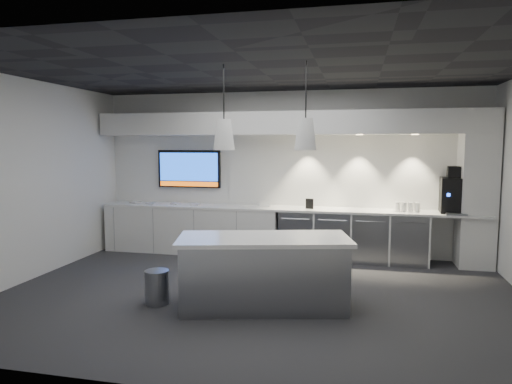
% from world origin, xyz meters
% --- Properties ---
extents(floor, '(7.00, 7.00, 0.00)m').
position_xyz_m(floor, '(0.00, 0.00, 0.00)').
color(floor, '#303032').
rests_on(floor, ground).
extents(ceiling, '(7.00, 7.00, 0.00)m').
position_xyz_m(ceiling, '(0.00, 0.00, 3.00)').
color(ceiling, black).
rests_on(ceiling, wall_back).
extents(wall_back, '(7.00, 0.00, 7.00)m').
position_xyz_m(wall_back, '(0.00, 2.50, 1.50)').
color(wall_back, white).
rests_on(wall_back, floor).
extents(wall_front, '(7.00, 0.00, 7.00)m').
position_xyz_m(wall_front, '(0.00, -2.50, 1.50)').
color(wall_front, white).
rests_on(wall_front, floor).
extents(wall_left, '(0.00, 7.00, 7.00)m').
position_xyz_m(wall_left, '(-3.50, 0.00, 1.50)').
color(wall_left, white).
rests_on(wall_left, floor).
extents(back_counter, '(6.80, 0.65, 0.04)m').
position_xyz_m(back_counter, '(0.00, 2.17, 0.88)').
color(back_counter, white).
rests_on(back_counter, left_base_cabinets).
extents(left_base_cabinets, '(3.30, 0.63, 0.86)m').
position_xyz_m(left_base_cabinets, '(-1.75, 2.17, 0.43)').
color(left_base_cabinets, white).
rests_on(left_base_cabinets, floor).
extents(fridge_unit_a, '(0.60, 0.61, 0.85)m').
position_xyz_m(fridge_unit_a, '(0.25, 2.17, 0.42)').
color(fridge_unit_a, gray).
rests_on(fridge_unit_a, floor).
extents(fridge_unit_b, '(0.60, 0.61, 0.85)m').
position_xyz_m(fridge_unit_b, '(0.88, 2.17, 0.42)').
color(fridge_unit_b, gray).
rests_on(fridge_unit_b, floor).
extents(fridge_unit_c, '(0.60, 0.61, 0.85)m').
position_xyz_m(fridge_unit_c, '(1.51, 2.17, 0.42)').
color(fridge_unit_c, gray).
rests_on(fridge_unit_c, floor).
extents(fridge_unit_d, '(0.60, 0.61, 0.85)m').
position_xyz_m(fridge_unit_d, '(2.14, 2.17, 0.42)').
color(fridge_unit_d, gray).
rests_on(fridge_unit_d, floor).
extents(backsplash, '(4.60, 0.03, 1.30)m').
position_xyz_m(backsplash, '(1.20, 2.48, 1.55)').
color(backsplash, white).
rests_on(backsplash, wall_back).
extents(soffit, '(6.90, 0.60, 0.40)m').
position_xyz_m(soffit, '(0.00, 2.20, 2.40)').
color(soffit, white).
rests_on(soffit, wall_back).
extents(column, '(0.55, 0.55, 2.60)m').
position_xyz_m(column, '(3.20, 2.20, 1.30)').
color(column, white).
rests_on(column, floor).
extents(wall_tv, '(1.25, 0.07, 0.72)m').
position_xyz_m(wall_tv, '(-1.90, 2.45, 1.56)').
color(wall_tv, black).
rests_on(wall_tv, wall_back).
extents(island, '(2.26, 1.38, 0.89)m').
position_xyz_m(island, '(0.17, -0.43, 0.45)').
color(island, gray).
rests_on(island, floor).
extents(bin, '(0.39, 0.39, 0.43)m').
position_xyz_m(bin, '(-1.19, -0.61, 0.22)').
color(bin, gray).
rests_on(bin, floor).
extents(coffee_machine, '(0.46, 0.62, 0.77)m').
position_xyz_m(coffee_machine, '(2.85, 2.20, 1.22)').
color(coffee_machine, black).
rests_on(coffee_machine, back_counter).
extents(sign_black, '(0.14, 0.05, 0.18)m').
position_xyz_m(sign_black, '(0.47, 2.12, 0.99)').
color(sign_black, black).
rests_on(sign_black, back_counter).
extents(sign_white, '(0.18, 0.05, 0.14)m').
position_xyz_m(sign_white, '(-0.35, 2.13, 0.97)').
color(sign_white, white).
rests_on(sign_white, back_counter).
extents(cup_cluster, '(0.40, 0.18, 0.16)m').
position_xyz_m(cup_cluster, '(2.11, 2.15, 0.98)').
color(cup_cluster, white).
rests_on(cup_cluster, back_counter).
extents(tray_a, '(0.19, 0.19, 0.02)m').
position_xyz_m(tray_a, '(-2.91, 2.17, 0.91)').
color(tray_a, '#B8B8B8').
rests_on(tray_a, back_counter).
extents(tray_b, '(0.19, 0.19, 0.02)m').
position_xyz_m(tray_b, '(-2.57, 2.10, 0.91)').
color(tray_b, '#B8B8B8').
rests_on(tray_b, back_counter).
extents(tray_c, '(0.20, 0.20, 0.02)m').
position_xyz_m(tray_c, '(-2.07, 2.16, 0.91)').
color(tray_c, '#B8B8B8').
rests_on(tray_c, back_counter).
extents(tray_d, '(0.18, 0.18, 0.02)m').
position_xyz_m(tray_d, '(-1.67, 2.12, 0.91)').
color(tray_d, '#B8B8B8').
rests_on(tray_d, back_counter).
extents(pendant_left, '(0.26, 0.26, 1.08)m').
position_xyz_m(pendant_left, '(-0.33, -0.43, 2.15)').
color(pendant_left, white).
rests_on(pendant_left, ceiling).
extents(pendant_right, '(0.26, 0.26, 1.08)m').
position_xyz_m(pendant_right, '(0.67, -0.43, 2.15)').
color(pendant_right, white).
rests_on(pendant_right, ceiling).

